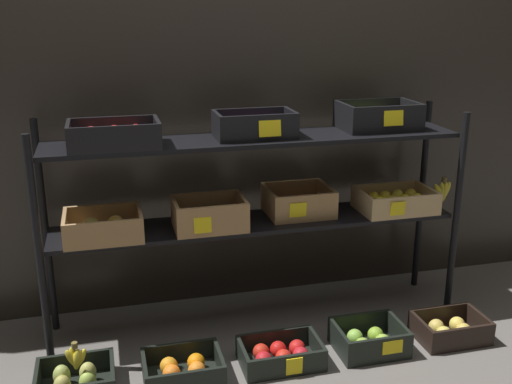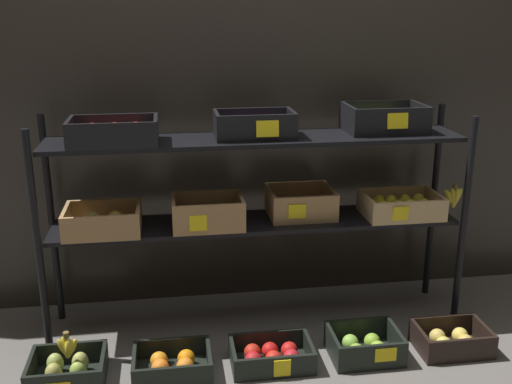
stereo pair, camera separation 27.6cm
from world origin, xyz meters
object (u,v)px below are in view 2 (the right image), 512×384
crate_ground_pear (67,370)px  crate_ground_apple_red (272,356)px  display_rack (260,181)px  crate_ground_apple_green (364,346)px  crate_ground_apple_gold (452,340)px  banana_bunch_loose (67,347)px  crate_ground_orange (172,365)px

crate_ground_pear → crate_ground_apple_red: crate_ground_pear is taller
display_rack → crate_ground_pear: 1.14m
display_rack → crate_ground_pear: size_ratio=6.51×
display_rack → crate_ground_apple_green: 0.86m
crate_ground_pear → crate_ground_apple_gold: bearing=-0.4°
crate_ground_apple_green → banana_bunch_loose: 1.25m
display_rack → banana_bunch_loose: display_rack is taller
display_rack → crate_ground_orange: bearing=-138.2°
display_rack → crate_ground_apple_gold: bearing=-25.1°
banana_bunch_loose → crate_ground_pear: bearing=154.9°
display_rack → banana_bunch_loose: (-0.84, -0.37, -0.55)m
crate_ground_pear → crate_ground_orange: 0.43m
crate_ground_orange → banana_bunch_loose: bearing=178.7°
crate_ground_apple_gold → banana_bunch_loose: (-1.65, 0.01, 0.11)m
crate_ground_orange → crate_ground_apple_red: bearing=0.3°
crate_ground_pear → banana_bunch_loose: (0.01, -0.00, 0.11)m
crate_ground_pear → crate_ground_apple_gold: (1.66, -0.01, -0.00)m
crate_ground_apple_green → banana_bunch_loose: (-1.25, -0.00, 0.11)m
display_rack → crate_ground_orange: 0.88m
crate_ground_pear → crate_ground_apple_green: size_ratio=1.01×
crate_ground_apple_green → crate_ground_pear: bearing=179.8°
display_rack → crate_ground_apple_red: display_rack is taller
crate_ground_apple_red → display_rack: bearing=88.9°
crate_ground_apple_green → display_rack: bearing=137.4°
crate_ground_apple_gold → banana_bunch_loose: bearing=179.8°
crate_ground_apple_red → banana_bunch_loose: (-0.84, 0.01, 0.11)m
crate_ground_orange → crate_ground_apple_gold: crate_ground_apple_gold is taller
display_rack → crate_ground_apple_gold: size_ratio=6.32×
crate_ground_apple_gold → banana_bunch_loose: size_ratio=2.69×
crate_ground_apple_red → banana_bunch_loose: size_ratio=2.96×
crate_ground_orange → crate_ground_apple_green: bearing=0.7°
display_rack → crate_ground_apple_green: (0.41, -0.37, -0.66)m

